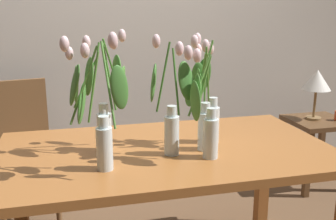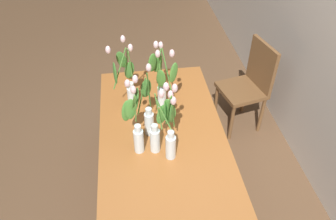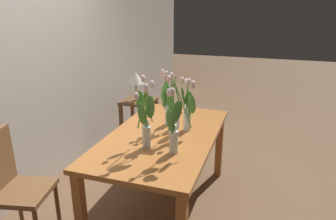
# 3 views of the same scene
# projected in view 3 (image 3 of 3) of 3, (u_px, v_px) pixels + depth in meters

# --- Properties ---
(ground_plane) EXTENTS (18.00, 18.00, 0.00)m
(ground_plane) POSITION_uv_depth(u_px,v_px,m) (163.00, 206.00, 2.98)
(ground_plane) COLOR brown
(room_wall_rear) EXTENTS (9.00, 0.10, 2.70)m
(room_wall_rear) POSITION_uv_depth(u_px,v_px,m) (26.00, 57.00, 2.96)
(room_wall_rear) COLOR beige
(room_wall_rear) RESTS_ON ground
(dining_table) EXTENTS (1.60, 0.90, 0.74)m
(dining_table) POSITION_uv_depth(u_px,v_px,m) (163.00, 144.00, 2.77)
(dining_table) COLOR #A3602D
(dining_table) RESTS_ON ground
(tulip_vase_0) EXTENTS (0.20, 0.15, 0.55)m
(tulip_vase_0) POSITION_uv_depth(u_px,v_px,m) (174.00, 115.00, 2.65)
(tulip_vase_0) COLOR silver
(tulip_vase_0) RESTS_ON dining_table
(tulip_vase_1) EXTENTS (0.16, 0.17, 0.52)m
(tulip_vase_1) POSITION_uv_depth(u_px,v_px,m) (172.00, 107.00, 2.83)
(tulip_vase_1) COLOR silver
(tulip_vase_1) RESTS_ON dining_table
(tulip_vase_2) EXTENTS (0.28, 0.22, 0.56)m
(tulip_vase_2) POSITION_uv_depth(u_px,v_px,m) (146.00, 120.00, 2.42)
(tulip_vase_2) COLOR silver
(tulip_vase_2) RESTS_ON dining_table
(tulip_vase_3) EXTENTS (0.25, 0.20, 0.57)m
(tulip_vase_3) POSITION_uv_depth(u_px,v_px,m) (176.00, 128.00, 2.32)
(tulip_vase_3) COLOR silver
(tulip_vase_3) RESTS_ON dining_table
(tulip_vase_4) EXTENTS (0.17, 0.14, 0.51)m
(tulip_vase_4) POSITION_uv_depth(u_px,v_px,m) (188.00, 113.00, 2.75)
(tulip_vase_4) COLOR silver
(tulip_vase_4) RESTS_ON dining_table
(tulip_vase_5) EXTENTS (0.16, 0.15, 0.54)m
(tulip_vase_5) POSITION_uv_depth(u_px,v_px,m) (168.00, 107.00, 2.89)
(tulip_vase_5) COLOR silver
(tulip_vase_5) RESTS_ON dining_table
(dining_chair) EXTENTS (0.48, 0.48, 0.93)m
(dining_chair) POSITION_uv_depth(u_px,v_px,m) (12.00, 183.00, 2.40)
(dining_chair) COLOR brown
(dining_chair) RESTS_ON ground
(side_table) EXTENTS (0.44, 0.44, 0.55)m
(side_table) POSITION_uv_depth(u_px,v_px,m) (139.00, 108.00, 4.42)
(side_table) COLOR brown
(side_table) RESTS_ON ground
(table_lamp) EXTENTS (0.22, 0.22, 0.40)m
(table_lamp) POSITION_uv_depth(u_px,v_px,m) (136.00, 79.00, 4.26)
(table_lamp) COLOR olive
(table_lamp) RESTS_ON side_table
(pillar_candle) EXTENTS (0.06, 0.06, 0.07)m
(pillar_candle) POSITION_uv_depth(u_px,v_px,m) (146.00, 95.00, 4.47)
(pillar_candle) COLOR #CC4C23
(pillar_candle) RESTS_ON side_table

